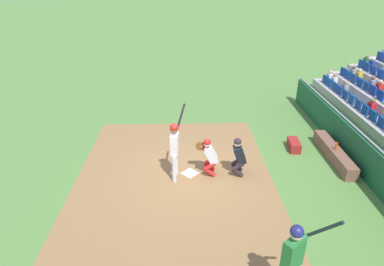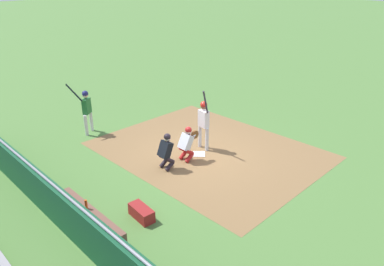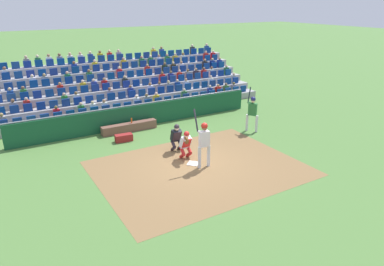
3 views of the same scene
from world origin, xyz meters
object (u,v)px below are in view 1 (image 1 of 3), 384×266
home_plate_marker (190,173)px  batter_at_plate (175,144)px  water_bottle_on_bench (336,146)px  on_deck_batter (294,255)px  home_plate_umpire (238,155)px  catcher_crouching (209,154)px  equipment_duffel_bag (294,145)px  dugout_bench (334,153)px

home_plate_marker → batter_at_plate: (-0.23, 0.46, 1.18)m
water_bottle_on_bench → on_deck_batter: bearing=149.7°
home_plate_umpire → catcher_crouching: bearing=87.5°
home_plate_umpire → water_bottle_on_bench: bearing=-77.3°
water_bottle_on_bench → on_deck_batter: (-5.32, 3.11, 0.57)m
batter_at_plate → on_deck_batter: 4.94m
batter_at_plate → catcher_crouching: 1.19m
home_plate_umpire → equipment_duffel_bag: 2.88m
catcher_crouching → home_plate_umpire: home_plate_umpire is taller
catcher_crouching → dugout_bench: 4.52m
on_deck_batter → home_plate_umpire: bearing=4.4°
batter_at_plate → equipment_duffel_bag: 4.78m
home_plate_umpire → home_plate_marker: bearing=88.7°
catcher_crouching → equipment_duffel_bag: size_ratio=1.55×
catcher_crouching → home_plate_umpire: (-0.04, -0.93, -0.01)m
home_plate_umpire → water_bottle_on_bench: 3.54m
water_bottle_on_bench → equipment_duffel_bag: (0.86, 1.14, -0.40)m
batter_at_plate → home_plate_umpire: (0.19, -1.99, -0.49)m
home_plate_marker → batter_at_plate: size_ratio=0.18×
catcher_crouching → home_plate_umpire: bearing=-92.5°
batter_at_plate → water_bottle_on_bench: (0.97, -5.45, -0.62)m
batter_at_plate → catcher_crouching: bearing=-77.8°
batter_at_plate → dugout_bench: 5.66m
home_plate_umpire → on_deck_batter: bearing=-175.6°
home_plate_umpire → on_deck_batter: size_ratio=0.60×
dugout_bench → catcher_crouching: bearing=101.1°
water_bottle_on_bench → equipment_duffel_bag: water_bottle_on_bench is taller
catcher_crouching → water_bottle_on_bench: (0.74, -4.38, -0.14)m
dugout_bench → on_deck_batter: size_ratio=1.33×
home_plate_marker → dugout_bench: dugout_bench is taller
catcher_crouching → on_deck_batter: on_deck_batter is taller
water_bottle_on_bench → home_plate_umpire: bearing=102.7°
batter_at_plate → catcher_crouching: size_ratio=1.89×
dugout_bench → home_plate_umpire: bearing=104.6°
water_bottle_on_bench → on_deck_batter: on_deck_batter is taller
home_plate_umpire → dugout_bench: (0.91, -3.48, -0.49)m
catcher_crouching → water_bottle_on_bench: catcher_crouching is taller
batter_at_plate → catcher_crouching: batter_at_plate is taller
batter_at_plate → catcher_crouching: (0.23, -1.06, -0.48)m
dugout_bench → water_bottle_on_bench: bearing=168.9°
home_plate_marker → dugout_bench: bearing=-80.1°
home_plate_marker → catcher_crouching: catcher_crouching is taller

